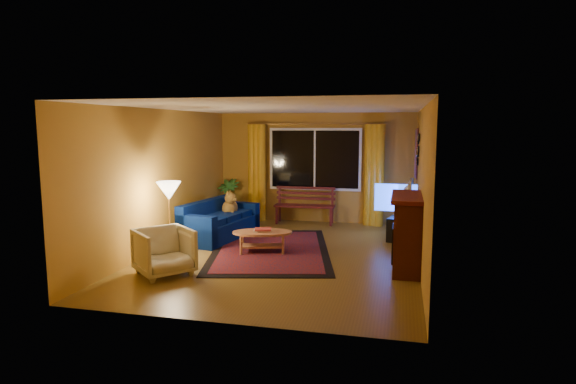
% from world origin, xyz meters
% --- Properties ---
extents(floor, '(4.50, 6.00, 0.02)m').
position_xyz_m(floor, '(0.00, 0.00, -0.01)').
color(floor, brown).
rests_on(floor, ground).
extents(ceiling, '(4.50, 6.00, 0.02)m').
position_xyz_m(ceiling, '(0.00, 0.00, 2.51)').
color(ceiling, white).
rests_on(ceiling, ground).
extents(wall_back, '(4.50, 0.02, 2.50)m').
position_xyz_m(wall_back, '(0.00, 3.01, 1.25)').
color(wall_back, '#B6812A').
rests_on(wall_back, ground).
extents(wall_left, '(0.02, 6.00, 2.50)m').
position_xyz_m(wall_left, '(-2.26, 0.00, 1.25)').
color(wall_left, '#B6812A').
rests_on(wall_left, ground).
extents(wall_right, '(0.02, 6.00, 2.50)m').
position_xyz_m(wall_right, '(2.26, 0.00, 1.25)').
color(wall_right, '#B6812A').
rests_on(wall_right, ground).
extents(window, '(2.00, 0.02, 1.30)m').
position_xyz_m(window, '(0.00, 2.94, 1.45)').
color(window, black).
rests_on(window, wall_back).
extents(curtain_rod, '(3.20, 0.03, 0.03)m').
position_xyz_m(curtain_rod, '(0.00, 2.90, 2.25)').
color(curtain_rod, '#BF8C3F').
rests_on(curtain_rod, wall_back).
extents(curtain_left, '(0.36, 0.36, 2.24)m').
position_xyz_m(curtain_left, '(-1.35, 2.88, 1.12)').
color(curtain_left, gold).
rests_on(curtain_left, ground).
extents(curtain_right, '(0.36, 0.36, 2.24)m').
position_xyz_m(curtain_right, '(1.35, 2.88, 1.12)').
color(curtain_right, gold).
rests_on(curtain_right, ground).
extents(bench, '(1.38, 0.45, 0.41)m').
position_xyz_m(bench, '(-0.18, 2.69, 0.20)').
color(bench, '#4A1415').
rests_on(bench, ground).
extents(potted_plant, '(0.65, 0.65, 0.98)m').
position_xyz_m(potted_plant, '(-2.00, 2.66, 0.49)').
color(potted_plant, '#235B1E').
rests_on(potted_plant, ground).
extents(sofa, '(1.11, 1.96, 0.75)m').
position_xyz_m(sofa, '(-1.51, 0.89, 0.37)').
color(sofa, '#031348').
rests_on(sofa, ground).
extents(dog, '(0.34, 0.46, 0.48)m').
position_xyz_m(dog, '(-1.46, 1.30, 0.61)').
color(dog, olive).
rests_on(dog, sofa).
extents(armchair, '(1.03, 1.03, 0.77)m').
position_xyz_m(armchair, '(-1.46, -1.52, 0.39)').
color(armchair, beige).
rests_on(armchair, ground).
extents(floor_lamp, '(0.26, 0.26, 1.27)m').
position_xyz_m(floor_lamp, '(-1.78, -0.70, 0.64)').
color(floor_lamp, '#BF8C3F').
rests_on(floor_lamp, ground).
extents(rug, '(2.71, 3.59, 0.02)m').
position_xyz_m(rug, '(-0.30, 0.22, 0.01)').
color(rug, maroon).
rests_on(rug, ground).
extents(coffee_table, '(1.27, 1.27, 0.38)m').
position_xyz_m(coffee_table, '(-0.40, 0.04, 0.19)').
color(coffee_table, '#B7744B').
rests_on(coffee_table, ground).
extents(tv_console, '(0.63, 1.16, 0.46)m').
position_xyz_m(tv_console, '(2.00, 1.77, 0.23)').
color(tv_console, black).
rests_on(tv_console, ground).
extents(television, '(0.22, 1.19, 0.68)m').
position_xyz_m(television, '(2.00, 1.77, 0.80)').
color(television, black).
rests_on(television, tv_console).
extents(fireplace, '(0.40, 1.20, 1.10)m').
position_xyz_m(fireplace, '(2.05, -0.40, 0.55)').
color(fireplace, maroon).
rests_on(fireplace, ground).
extents(mirror_cluster, '(0.06, 0.60, 0.56)m').
position_xyz_m(mirror_cluster, '(2.21, 1.30, 1.80)').
color(mirror_cluster, black).
rests_on(mirror_cluster, wall_right).
extents(painting, '(0.04, 0.76, 0.96)m').
position_xyz_m(painting, '(2.22, 2.45, 1.65)').
color(painting, '#DC5127').
rests_on(painting, wall_right).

